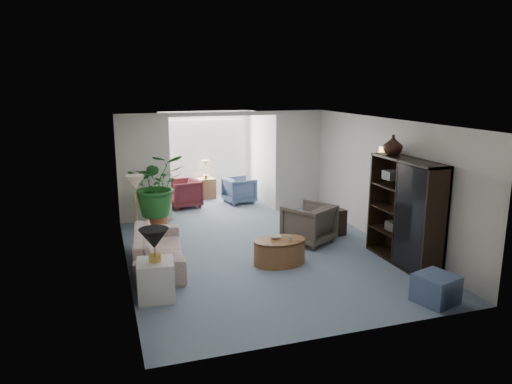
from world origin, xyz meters
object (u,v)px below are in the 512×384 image
object	(u,v)px
entertainment_cabinet	(405,212)
wingback_chair	(309,224)
sofa	(159,248)
cabinet_urn	(393,145)
coffee_cup	(290,238)
ottoman	(436,289)
table_lamp	(154,239)
side_table_dark	(333,222)
sunroom_chair_maroon	(184,193)
sunroom_table	(206,188)
framed_picture	(388,161)
coffee_bowl	(275,237)
plant_pot	(159,222)
sunroom_chair_blue	(239,190)
coffee_table	(280,252)
floor_lamp	(135,182)
end_table	(156,280)

from	to	relation	value
entertainment_cabinet	wingback_chair	bearing A→B (deg)	127.14
sofa	cabinet_urn	size ratio (longest dim) A/B	5.80
coffee_cup	ottoman	distance (m)	2.56
table_lamp	coffee_cup	xyz separation A→B (m)	(2.41, 0.64, -0.44)
side_table_dark	entertainment_cabinet	xyz separation A→B (m)	(0.46, -1.83, 0.67)
sunroom_chair_maroon	sunroom_table	world-z (taller)	sunroom_chair_maroon
framed_picture	coffee_bowl	bearing A→B (deg)	-174.45
coffee_bowl	wingback_chair	bearing A→B (deg)	38.22
table_lamp	sunroom_chair_maroon	distance (m)	5.44
plant_pot	sunroom_chair_blue	distance (m)	2.95
coffee_table	coffee_bowl	bearing A→B (deg)	116.57
floor_lamp	coffee_table	world-z (taller)	floor_lamp
sunroom_chair_blue	plant_pot	bearing A→B (deg)	117.33
side_table_dark	coffee_cup	bearing A→B (deg)	-139.39
ottoman	coffee_bowl	bearing A→B (deg)	126.86
coffee_cup	ottoman	xyz separation A→B (m)	(1.49, -2.06, -0.28)
coffee_bowl	entertainment_cabinet	size ratio (longest dim) A/B	0.11
framed_picture	coffee_cup	distance (m)	2.55
wingback_chair	cabinet_urn	xyz separation A→B (m)	(1.16, -1.03, 1.67)
side_table_dark	end_table	bearing A→B (deg)	-153.67
coffee_table	framed_picture	bearing A→B (deg)	8.07
side_table_dark	sunroom_chair_maroon	world-z (taller)	sunroom_chair_maroon
sofa	sunroom_chair_blue	bearing A→B (deg)	-28.36
coffee_bowl	sunroom_table	xyz separation A→B (m)	(-0.14, 5.15, -0.19)
framed_picture	side_table_dark	bearing A→B (deg)	128.31
wingback_chair	sunroom_table	world-z (taller)	wingback_chair
plant_pot	sunroom_chair_maroon	distance (m)	1.97
end_table	framed_picture	bearing A→B (deg)	13.12
coffee_table	plant_pot	size ratio (longest dim) A/B	2.37
cabinet_urn	ottoman	bearing A→B (deg)	-103.38
end_table	wingback_chair	size ratio (longest dim) A/B	0.67
coffee_table	sunroom_chair_blue	bearing A→B (deg)	82.93
wingback_chair	sunroom_table	bearing A→B (deg)	-106.17
floor_lamp	cabinet_urn	bearing A→B (deg)	-25.36
ottoman	sunroom_chair_blue	world-z (taller)	sunroom_chair_blue
side_table_dark	cabinet_urn	bearing A→B (deg)	-71.03
ottoman	sunroom_chair_maroon	distance (m)	7.14
table_lamp	plant_pot	bearing A→B (deg)	82.60
entertainment_cabinet	cabinet_urn	world-z (taller)	cabinet_urn
sunroom_chair_blue	side_table_dark	bearing A→B (deg)	-170.67
floor_lamp	sunroom_chair_maroon	bearing A→B (deg)	61.53
plant_pot	entertainment_cabinet	bearing A→B (deg)	-40.58
end_table	side_table_dark	bearing A→B (deg)	26.33
table_lamp	ottoman	xyz separation A→B (m)	(3.90, -1.41, -0.73)
coffee_bowl	sunroom_chair_maroon	size ratio (longest dim) A/B	0.25
entertainment_cabinet	sunroom_chair_maroon	size ratio (longest dim) A/B	2.37
table_lamp	side_table_dark	world-z (taller)	table_lamp
entertainment_cabinet	sunroom_chair_blue	distance (m)	5.39
sunroom_chair_maroon	sunroom_chair_blue	bearing A→B (deg)	80.73
floor_lamp	side_table_dark	bearing A→B (deg)	-11.03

